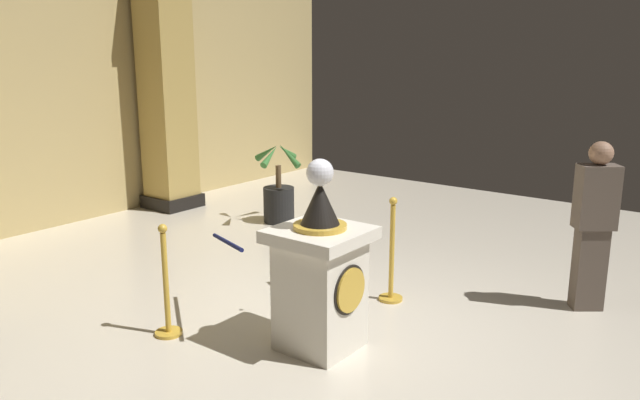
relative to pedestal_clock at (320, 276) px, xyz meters
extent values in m
plane|color=beige|center=(0.39, 0.06, -0.63)|extent=(12.32, 12.32, 0.00)
cube|color=tan|center=(0.39, 5.30, 1.23)|extent=(12.32, 0.16, 3.73)
cube|color=silver|center=(0.00, 0.00, -0.17)|extent=(0.58, 0.58, 0.94)
cube|color=silver|center=(0.00, 0.00, 0.35)|extent=(0.73, 0.73, 0.10)
cylinder|color=gold|center=(0.00, -0.30, -0.05)|extent=(0.37, 0.03, 0.37)
cylinder|color=black|center=(0.00, -0.29, -0.05)|extent=(0.41, 0.01, 0.41)
cylinder|color=gold|center=(0.00, 0.00, 0.42)|extent=(0.44, 0.44, 0.04)
cone|color=black|center=(0.00, 0.00, 0.62)|extent=(0.32, 0.32, 0.35)
cylinder|color=gold|center=(0.00, 0.00, 0.78)|extent=(0.03, 0.03, 0.06)
sphere|color=silver|center=(0.00, 0.00, 0.86)|extent=(0.22, 0.22, 0.22)
cylinder|color=gold|center=(1.24, 0.06, -0.62)|extent=(0.24, 0.24, 0.03)
cylinder|color=gold|center=(1.24, 0.06, -0.15)|extent=(0.05, 0.05, 0.98)
sphere|color=gold|center=(1.24, 0.06, 0.38)|extent=(0.08, 0.08, 0.08)
cylinder|color=gold|center=(-0.63, 1.20, -0.62)|extent=(0.24, 0.24, 0.03)
cylinder|color=gold|center=(-0.63, 1.20, -0.17)|extent=(0.05, 0.05, 0.93)
sphere|color=gold|center=(-0.63, 1.20, 0.33)|extent=(0.08, 0.08, 0.08)
cylinder|color=#141947|center=(0.77, 0.34, 0.16)|extent=(0.61, 0.96, 0.22)
cylinder|color=#141947|center=(-0.16, 0.92, 0.16)|extent=(0.61, 0.96, 0.22)
sphere|color=#141947|center=(0.30, 0.63, 0.07)|extent=(0.04, 0.04, 0.04)
cube|color=black|center=(2.43, 4.82, -0.53)|extent=(0.72, 0.72, 0.20)
cube|color=tan|center=(2.43, 4.82, 1.16)|extent=(0.63, 0.63, 3.58)
cylinder|color=black|center=(2.78, 2.88, -0.38)|extent=(0.45, 0.45, 0.51)
cylinder|color=brown|center=(2.78, 2.88, 0.04)|extent=(0.08, 0.08, 0.32)
cone|color=#387533|center=(3.00, 2.91, 0.37)|extent=(0.44, 0.16, 0.30)
cone|color=#387533|center=(2.79, 3.10, 0.37)|extent=(0.11, 0.43, 0.31)
cone|color=#387533|center=(2.56, 2.84, 0.37)|extent=(0.44, 0.19, 0.31)
cone|color=#387533|center=(2.76, 2.66, 0.37)|extent=(0.13, 0.41, 0.35)
cube|color=brown|center=(2.21, -1.55, -0.23)|extent=(0.31, 0.33, 0.81)
cube|color=brown|center=(2.21, -1.55, 0.47)|extent=(0.39, 0.42, 0.60)
sphere|color=#997056|center=(2.21, -1.55, 0.88)|extent=(0.22, 0.22, 0.22)
camera|label=1|loc=(-3.86, -2.95, 1.81)|focal=35.21mm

